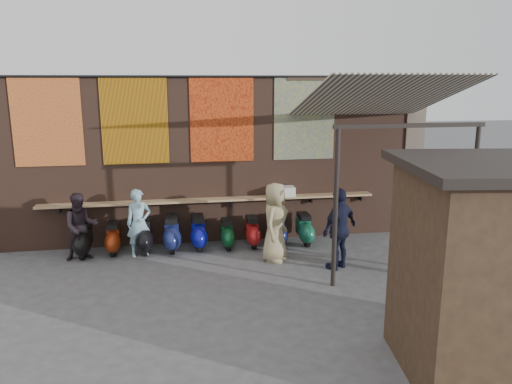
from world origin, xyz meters
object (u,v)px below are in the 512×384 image
Objects in this scene: scooter_stool_3 at (172,234)px; scooter_stool_4 at (198,233)px; diner_right at (81,227)px; scooter_stool_2 at (145,236)px; scooter_stool_5 at (227,234)px; shopper_grey at (451,240)px; market_stall at (508,275)px; scooter_stool_1 at (114,238)px; scooter_stool_6 at (252,232)px; shopper_tan at (275,222)px; scooter_stool_8 at (304,229)px; shopper_navy at (339,229)px; scooter_stool_7 at (278,230)px; diner_left at (139,223)px; shelf_box at (282,192)px; scooter_stool_0 at (84,239)px.

scooter_stool_3 is 0.62m from scooter_stool_4.
diner_right is at bearing -173.17° from scooter_stool_3.
scooter_stool_5 is at bearing 0.12° from scooter_stool_2.
market_stall is (-1.06, -3.07, 0.58)m from shopper_grey.
scooter_stool_1 is 2.62m from scooter_stool_5.
scooter_stool_6 is 1.20m from shopper_tan.
scooter_stool_1 is 0.97× the size of scooter_stool_8.
shopper_navy is at bearing -29.22° from diner_right.
scooter_stool_7 is 0.50× the size of diner_right.
scooter_stool_4 is 1.16× the size of scooter_stool_5.
scooter_stool_8 is 3.92m from diner_left.
scooter_stool_3 is at bearing -173.28° from shelf_box.
scooter_stool_8 is (1.89, -0.03, 0.03)m from scooter_stool_5.
scooter_stool_8 is (3.79, -0.02, -0.02)m from scooter_stool_2.
scooter_stool_2 is 1.15× the size of scooter_stool_5.
shopper_grey is at bearing 78.40° from market_stall.
market_stall is (1.69, -6.07, 0.16)m from shelf_box.
scooter_stool_5 is 0.92× the size of scooter_stool_8.
scooter_stool_0 reaches higher than scooter_stool_1.
scooter_stool_8 is (0.64, -0.07, 0.01)m from scooter_stool_7.
diner_left is at bearing -11.97° from diner_right.
shelf_box is at bearing 113.02° from market_stall.
shelf_box reaches higher than scooter_stool_8.
scooter_stool_2 is 0.96× the size of scooter_stool_3.
shopper_grey is at bearing -33.07° from scooter_stool_5.
shopper_navy is 0.62× the size of market_stall.
shelf_box is at bearing 12.73° from scooter_stool_5.
scooter_stool_4 is 1.09× the size of scooter_stool_7.
market_stall is at bearing -45.59° from scooter_stool_1.
scooter_stool_6 is at bearing 0.38° from scooter_stool_3.
scooter_stool_6 is 0.42× the size of shopper_tan.
shopper_grey reaches higher than diner_left.
scooter_stool_2 is at bearing 100.95° from shopper_tan.
scooter_stool_2 is 3.16m from scooter_stool_7.
shopper_navy is (5.44, -1.72, 0.48)m from scooter_stool_0.
scooter_stool_4 is (-2.06, -0.27, -0.85)m from shelf_box.
diner_left reaches higher than scooter_stool_8.
scooter_stool_8 is 0.27× the size of market_stall.
shelf_box is 0.80× the size of scooter_stool_8.
scooter_stool_0 is at bearing -175.11° from scooter_stool_1.
shopper_navy is (2.84, -1.77, 0.48)m from scooter_stool_4.
scooter_stool_4 is 0.54× the size of diner_left.
market_stall is at bearing -72.52° from scooter_stool_7.
scooter_stool_4 is at bearing 178.32° from scooter_stool_8.
scooter_stool_3 is at bearing -7.06° from diner_right.
scooter_stool_1 is at bearing 178.86° from scooter_stool_5.
scooter_stool_4 is 6.99m from market_stall.
shopper_navy is 1.00× the size of shopper_tan.
diner_right is at bearing -87.57° from scooter_stool_0.
shopper_navy is at bearing -20.36° from scooter_stool_1.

